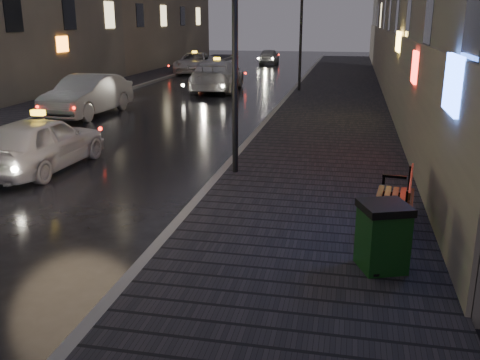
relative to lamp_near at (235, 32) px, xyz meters
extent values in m
plane|color=black|center=(-1.85, -6.00, -3.49)|extent=(120.00, 120.00, 0.00)
cube|color=black|center=(2.05, 15.00, -3.41)|extent=(4.60, 58.00, 0.15)
cube|color=slate|center=(-0.35, 15.00, -3.41)|extent=(0.20, 58.00, 0.15)
cube|color=black|center=(-10.55, 15.00, -3.41)|extent=(2.40, 58.00, 0.15)
cube|color=slate|center=(-9.25, 15.00, -3.41)|extent=(0.20, 58.00, 0.15)
cylinder|color=black|center=(0.00, 0.00, -0.84)|extent=(0.14, 0.14, 5.00)
cylinder|color=black|center=(0.00, 16.00, -0.84)|extent=(0.14, 0.14, 5.00)
cube|color=black|center=(3.46, -3.83, -3.12)|extent=(0.54, 0.13, 0.43)
cube|color=black|center=(3.70, -3.85, -2.75)|extent=(0.07, 0.07, 0.75)
cube|color=black|center=(3.41, -3.82, -2.61)|extent=(0.45, 0.11, 0.05)
cube|color=black|center=(3.66, -2.23, -3.12)|extent=(0.54, 0.13, 0.43)
cube|color=black|center=(3.89, -2.26, -2.75)|extent=(0.07, 0.07, 0.75)
cube|color=black|center=(3.61, -2.22, -2.61)|extent=(0.45, 0.11, 0.05)
cube|color=#512511|center=(3.56, -3.03, -2.88)|extent=(0.90, 2.00, 0.04)
cube|color=#512511|center=(3.82, -3.06, -2.57)|extent=(0.28, 1.92, 0.43)
cube|color=black|center=(3.28, -4.78, -2.88)|extent=(0.81, 0.81, 0.92)
cube|color=black|center=(3.28, -4.78, -2.36)|extent=(0.87, 0.87, 0.12)
imported|color=silver|center=(-5.05, -0.31, -2.78)|extent=(1.84, 4.24, 1.43)
imported|color=#93949A|center=(-7.77, 7.56, -2.68)|extent=(1.96, 4.97, 1.61)
imported|color=silver|center=(-4.47, 16.02, -2.66)|extent=(2.67, 5.84, 1.66)
imported|color=silver|center=(-8.50, 25.51, -2.77)|extent=(2.78, 5.32, 1.43)
imported|color=gray|center=(-4.41, 34.26, -2.83)|extent=(1.79, 3.94, 1.31)
camera|label=1|loc=(2.69, -12.44, 0.29)|focal=40.00mm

